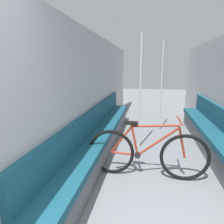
{
  "coord_description": "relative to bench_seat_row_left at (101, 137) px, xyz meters",
  "views": [
    {
      "loc": [
        -0.19,
        -0.52,
        1.65
      ],
      "look_at": [
        -0.82,
        2.88,
        0.87
      ],
      "focal_mm": 32.0,
      "sensor_mm": 36.0,
      "label": 1
    }
  ],
  "objects": [
    {
      "name": "bench_seat_row_left",
      "position": [
        0.0,
        0.0,
        0.0
      ],
      "size": [
        0.41,
        4.99,
        0.88
      ],
      "color": "#5B5B60",
      "rests_on": "ground"
    },
    {
      "name": "bicycle",
      "position": [
        0.9,
        -0.78,
        0.08
      ],
      "size": [
        1.81,
        0.46,
        0.93
      ],
      "rotation": [
        0.0,
        0.0,
        -0.09
      ],
      "color": "black",
      "rests_on": "ground"
    },
    {
      "name": "wall_left",
      "position": [
        -0.23,
        -0.0,
        0.85
      ],
      "size": [
        0.1,
        9.39,
        2.29
      ],
      "primitive_type": "cube",
      "color": "#B2B2B7",
      "rests_on": "ground"
    },
    {
      "name": "grab_pole_far",
      "position": [
        0.72,
        0.36,
        0.81
      ],
      "size": [
        0.08,
        0.08,
        2.27
      ],
      "color": "gray",
      "rests_on": "ground"
    },
    {
      "name": "grab_pole_near",
      "position": [
        1.2,
        1.66,
        0.81
      ],
      "size": [
        0.08,
        0.08,
        2.27
      ],
      "color": "gray",
      "rests_on": "ground"
    },
    {
      "name": "bench_seat_row_right",
      "position": [
        2.16,
        0.0,
        0.0
      ],
      "size": [
        0.41,
        4.99,
        0.88
      ],
      "color": "#5B5B60",
      "rests_on": "ground"
    }
  ]
}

